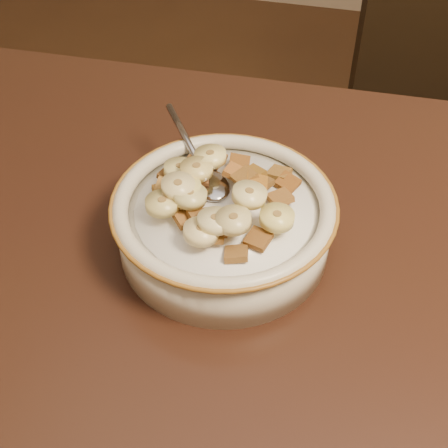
% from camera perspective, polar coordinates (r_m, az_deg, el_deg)
% --- Properties ---
extents(table, '(1.42, 0.93, 0.04)m').
position_cam_1_polar(table, '(0.56, 19.51, -17.17)').
color(table, black).
rests_on(table, floor).
extents(chair, '(0.48, 0.48, 0.87)m').
position_cam_1_polar(chair, '(1.32, 18.82, 6.82)').
color(chair, black).
rests_on(chair, floor).
extents(cereal_bowl, '(0.20, 0.20, 0.05)m').
position_cam_1_polar(cereal_bowl, '(0.60, 0.00, -0.38)').
color(cereal_bowl, silver).
rests_on(cereal_bowl, table).
extents(milk, '(0.17, 0.17, 0.00)m').
position_cam_1_polar(milk, '(0.58, 0.00, 1.30)').
color(milk, white).
rests_on(milk, cereal_bowl).
extents(spoon, '(0.06, 0.06, 0.01)m').
position_cam_1_polar(spoon, '(0.60, -1.23, 3.57)').
color(spoon, gray).
rests_on(spoon, cereal_bowl).
extents(cereal_square_0, '(0.03, 0.03, 0.01)m').
position_cam_1_polar(cereal_square_0, '(0.54, 3.16, -1.37)').
color(cereal_square_0, brown).
rests_on(cereal_square_0, milk).
extents(cereal_square_1, '(0.03, 0.03, 0.01)m').
position_cam_1_polar(cereal_square_1, '(0.63, -0.91, 6.07)').
color(cereal_square_1, brown).
rests_on(cereal_square_1, milk).
extents(cereal_square_2, '(0.03, 0.03, 0.01)m').
position_cam_1_polar(cereal_square_2, '(0.58, 5.17, 2.41)').
color(cereal_square_2, brown).
rests_on(cereal_square_2, milk).
extents(cereal_square_3, '(0.03, 0.03, 0.01)m').
position_cam_1_polar(cereal_square_3, '(0.60, -5.50, 2.89)').
color(cereal_square_3, brown).
rests_on(cereal_square_3, milk).
extents(cereal_square_4, '(0.03, 0.03, 0.01)m').
position_cam_1_polar(cereal_square_4, '(0.60, 3.33, 3.73)').
color(cereal_square_4, brown).
rests_on(cereal_square_4, milk).
extents(cereal_square_5, '(0.03, 0.03, 0.01)m').
position_cam_1_polar(cereal_square_5, '(0.62, 5.06, 4.64)').
color(cereal_square_5, brown).
rests_on(cereal_square_5, milk).
extents(cereal_square_6, '(0.02, 0.03, 0.01)m').
position_cam_1_polar(cereal_square_6, '(0.60, -2.36, 4.35)').
color(cereal_square_6, brown).
rests_on(cereal_square_6, milk).
extents(cereal_square_7, '(0.03, 0.03, 0.01)m').
position_cam_1_polar(cereal_square_7, '(0.54, -1.13, -0.94)').
color(cereal_square_7, brown).
rests_on(cereal_square_7, milk).
extents(cereal_square_8, '(0.03, 0.03, 0.01)m').
position_cam_1_polar(cereal_square_8, '(0.59, 1.88, 4.34)').
color(cereal_square_8, brown).
rests_on(cereal_square_8, milk).
extents(cereal_square_9, '(0.02, 0.02, 0.01)m').
position_cam_1_polar(cereal_square_9, '(0.60, -5.30, 3.35)').
color(cereal_square_9, olive).
rests_on(cereal_square_9, milk).
extents(cereal_square_10, '(0.02, 0.02, 0.01)m').
position_cam_1_polar(cereal_square_10, '(0.57, 2.17, 2.95)').
color(cereal_square_10, brown).
rests_on(cereal_square_10, milk).
extents(cereal_square_11, '(0.02, 0.02, 0.01)m').
position_cam_1_polar(cereal_square_11, '(0.59, 2.99, 3.77)').
color(cereal_square_11, brown).
rests_on(cereal_square_11, milk).
extents(cereal_square_12, '(0.03, 0.03, 0.01)m').
position_cam_1_polar(cereal_square_12, '(0.55, -2.17, 0.67)').
color(cereal_square_12, brown).
rests_on(cereal_square_12, milk).
extents(cereal_square_13, '(0.02, 0.03, 0.01)m').
position_cam_1_polar(cereal_square_13, '(0.62, -2.82, 5.32)').
color(cereal_square_13, brown).
rests_on(cereal_square_13, milk).
extents(cereal_square_14, '(0.03, 0.03, 0.01)m').
position_cam_1_polar(cereal_square_14, '(0.56, -3.47, 0.54)').
color(cereal_square_14, brown).
rests_on(cereal_square_14, milk).
extents(cereal_square_15, '(0.02, 0.02, 0.01)m').
position_cam_1_polar(cereal_square_15, '(0.62, 1.41, 5.55)').
color(cereal_square_15, brown).
rests_on(cereal_square_15, milk).
extents(cereal_square_16, '(0.02, 0.02, 0.01)m').
position_cam_1_polar(cereal_square_16, '(0.54, 1.13, -2.74)').
color(cereal_square_16, brown).
rests_on(cereal_square_16, milk).
extents(cereal_square_17, '(0.03, 0.03, 0.01)m').
position_cam_1_polar(cereal_square_17, '(0.60, 2.63, 4.58)').
color(cereal_square_17, brown).
rests_on(cereal_square_17, milk).
extents(cereal_square_18, '(0.02, 0.02, 0.01)m').
position_cam_1_polar(cereal_square_18, '(0.60, 1.04, 4.74)').
color(cereal_square_18, '#9D551E').
rests_on(cereal_square_18, milk).
extents(cereal_square_19, '(0.02, 0.02, 0.01)m').
position_cam_1_polar(cereal_square_19, '(0.55, -0.67, -0.39)').
color(cereal_square_19, brown).
rests_on(cereal_square_19, milk).
extents(cereal_square_20, '(0.03, 0.03, 0.01)m').
position_cam_1_polar(cereal_square_20, '(0.61, -4.88, 4.44)').
color(cereal_square_20, brown).
rests_on(cereal_square_20, milk).
extents(cereal_square_21, '(0.02, 0.02, 0.01)m').
position_cam_1_polar(cereal_square_21, '(0.57, -2.72, 2.58)').
color(cereal_square_21, brown).
rests_on(cereal_square_21, milk).
extents(cereal_square_22, '(0.02, 0.02, 0.01)m').
position_cam_1_polar(cereal_square_22, '(0.63, -1.46, 6.05)').
color(cereal_square_22, brown).
rests_on(cereal_square_22, milk).
extents(cereal_square_23, '(0.03, 0.03, 0.01)m').
position_cam_1_polar(cereal_square_23, '(0.61, 5.84, 3.75)').
color(cereal_square_23, brown).
rests_on(cereal_square_23, milk).
extents(cereal_square_24, '(0.03, 0.03, 0.01)m').
position_cam_1_polar(cereal_square_24, '(0.62, -3.64, 5.02)').
color(cereal_square_24, brown).
rests_on(cereal_square_24, milk).
extents(banana_slice_0, '(0.04, 0.04, 0.01)m').
position_cam_1_polar(banana_slice_0, '(0.54, -2.11, -0.69)').
color(banana_slice_0, '#E3CC86').
rests_on(banana_slice_0, milk).
extents(banana_slice_1, '(0.04, 0.04, 0.01)m').
position_cam_1_polar(banana_slice_1, '(0.54, -0.81, 0.29)').
color(banana_slice_1, beige).
rests_on(banana_slice_1, milk).
extents(banana_slice_2, '(0.04, 0.04, 0.01)m').
position_cam_1_polar(banana_slice_2, '(0.60, -1.27, 6.20)').
color(banana_slice_2, '#FFE57D').
rests_on(banana_slice_2, milk).
extents(banana_slice_3, '(0.04, 0.04, 0.01)m').
position_cam_1_polar(banana_slice_3, '(0.56, -3.15, 2.59)').
color(banana_slice_3, '#CCC389').
rests_on(banana_slice_3, milk).
extents(banana_slice_4, '(0.04, 0.04, 0.01)m').
position_cam_1_polar(banana_slice_4, '(0.58, -2.52, 5.03)').
color(banana_slice_4, tan).
rests_on(banana_slice_4, milk).
extents(banana_slice_5, '(0.04, 0.04, 0.02)m').
position_cam_1_polar(banana_slice_5, '(0.55, 2.33, 2.69)').
color(banana_slice_5, '#FFF195').
rests_on(banana_slice_5, milk).
extents(banana_slice_6, '(0.04, 0.04, 0.01)m').
position_cam_1_polar(banana_slice_6, '(0.60, -4.04, 4.99)').
color(banana_slice_6, '#EDD976').
rests_on(banana_slice_6, milk).
extents(banana_slice_7, '(0.04, 0.04, 0.01)m').
position_cam_1_polar(banana_slice_7, '(0.55, 4.86, 0.58)').
color(banana_slice_7, '#EBDD74').
rests_on(banana_slice_7, milk).
extents(banana_slice_8, '(0.04, 0.04, 0.01)m').
position_cam_1_polar(banana_slice_8, '(0.53, 0.87, 0.35)').
color(banana_slice_8, '#CBBA79').
rests_on(banana_slice_8, milk).
extents(banana_slice_9, '(0.04, 0.04, 0.01)m').
position_cam_1_polar(banana_slice_9, '(0.57, -3.63, 3.24)').
color(banana_slice_9, tan).
rests_on(banana_slice_9, milk).
extents(banana_slice_10, '(0.04, 0.04, 0.01)m').
position_cam_1_polar(banana_slice_10, '(0.56, -5.66, 1.88)').
color(banana_slice_10, tan).
rests_on(banana_slice_10, milk).
extents(banana_slice_11, '(0.04, 0.04, 0.01)m').
position_cam_1_polar(banana_slice_11, '(0.57, -4.21, 3.45)').
color(banana_slice_11, '#FADDA1').
rests_on(banana_slice_11, milk).
extents(banana_slice_12, '(0.04, 0.04, 0.02)m').
position_cam_1_polar(banana_slice_12, '(0.57, -4.14, 2.81)').
color(banana_slice_12, '#F1CE85').
rests_on(banana_slice_12, milk).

